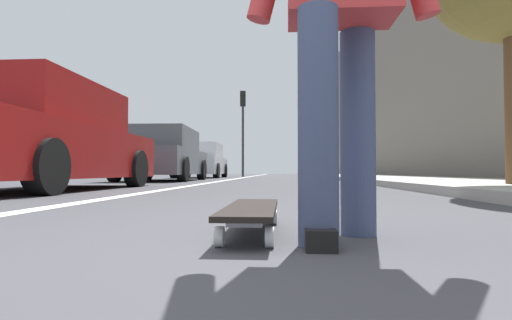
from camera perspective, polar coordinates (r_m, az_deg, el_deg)
The scene contains 10 objects.
ground_plane at distance 10.81m, azimuth 1.81°, elevation -2.99°, with size 80.00×80.00×0.00m, color #38383D.
lane_stripe_white at distance 20.87m, azimuth -0.95°, elevation -2.33°, with size 52.00×0.16×0.01m, color silver.
sidewalk_curb at distance 19.09m, azimuth 13.52°, elevation -2.20°, with size 52.00×3.20×0.11m, color #9E9B93.
building_facade at distance 24.42m, azimuth 19.14°, elevation 12.54°, with size 40.00×1.20×12.40m, color slate.
skateboard at distance 1.70m, azimuth -0.64°, elevation -7.06°, with size 0.84×0.20×0.11m.
parked_car_near at distance 6.47m, azimuth -27.63°, elevation 2.50°, with size 4.25×1.97×1.47m.
parked_car_mid at distance 12.09m, azimuth -12.77°, elevation 0.58°, with size 4.50×2.06×1.48m.
parked_car_far at distance 17.93m, azimuth -7.65°, elevation -0.21°, with size 4.36×2.01×1.47m.
traffic_light at distance 21.94m, azimuth -1.82°, elevation 5.85°, with size 0.33×0.28×4.53m.
pedestrian_distant at distance 14.99m, azimuth 13.94°, elevation 0.92°, with size 0.45×0.70×1.60m.
Camera 1 is at (-0.80, -0.33, 0.25)m, focal length 28.93 mm.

